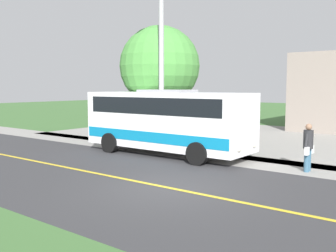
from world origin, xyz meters
name	(u,v)px	position (x,y,z in m)	size (l,w,h in m)	color
ground_plane	(167,188)	(0.00, 0.00, 0.00)	(120.00, 120.00, 0.00)	#3D6633
road_surface	(167,188)	(0.00, 0.00, 0.00)	(8.00, 100.00, 0.01)	#333335
sidewalk	(245,161)	(-5.20, 0.00, 0.00)	(2.40, 100.00, 0.01)	gray
road_centre_line	(167,187)	(0.00, 0.00, 0.01)	(0.16, 100.00, 0.00)	gold
shuttle_bus_front	(167,119)	(-4.51, -3.47, 1.58)	(2.67, 7.76, 2.87)	white
pedestrian_with_bags	(308,146)	(-4.75, 2.61, 0.92)	(0.72, 0.34, 1.71)	#335972
street_light_pole	(160,48)	(-4.89, -4.17, 4.73)	(1.97, 0.24, 8.63)	#9E9EA3
tree_curbside	(160,66)	(-7.40, -6.19, 4.08)	(4.28, 4.28, 6.24)	#4C3826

